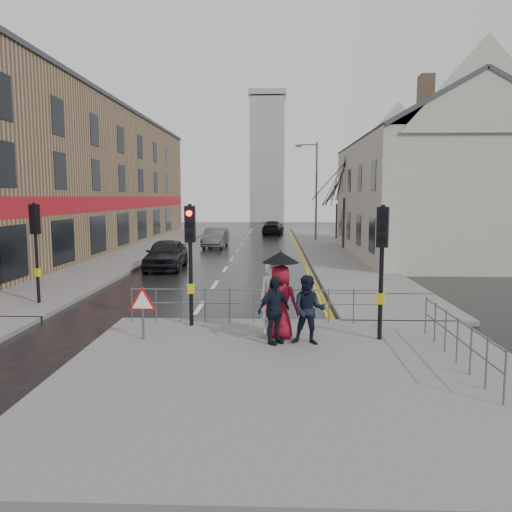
# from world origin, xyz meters

# --- Properties ---
(ground) EXTENTS (120.00, 120.00, 0.00)m
(ground) POSITION_xyz_m (0.00, 0.00, 0.00)
(ground) COLOR black
(ground) RESTS_ON ground
(near_pavement) EXTENTS (10.00, 9.00, 0.14)m
(near_pavement) POSITION_xyz_m (3.00, -3.50, 0.07)
(near_pavement) COLOR #605E5B
(near_pavement) RESTS_ON ground
(left_pavement) EXTENTS (4.00, 44.00, 0.14)m
(left_pavement) POSITION_xyz_m (-6.50, 23.00, 0.07)
(left_pavement) COLOR #605E5B
(left_pavement) RESTS_ON ground
(right_pavement) EXTENTS (4.00, 40.00, 0.14)m
(right_pavement) POSITION_xyz_m (6.50, 25.00, 0.07)
(right_pavement) COLOR #605E5B
(right_pavement) RESTS_ON ground
(pavement_bridge_right) EXTENTS (4.00, 4.20, 0.14)m
(pavement_bridge_right) POSITION_xyz_m (6.50, 3.00, 0.07)
(pavement_bridge_right) COLOR #605E5B
(pavement_bridge_right) RESTS_ON ground
(building_left_terrace) EXTENTS (8.00, 42.00, 10.00)m
(building_left_terrace) POSITION_xyz_m (-12.00, 22.00, 5.00)
(building_left_terrace) COLOR #907053
(building_left_terrace) RESTS_ON ground
(building_right_cream) EXTENTS (9.00, 16.40, 10.10)m
(building_right_cream) POSITION_xyz_m (12.00, 18.00, 4.78)
(building_right_cream) COLOR #B4AF9D
(building_right_cream) RESTS_ON ground
(church_tower) EXTENTS (5.00, 5.00, 18.00)m
(church_tower) POSITION_xyz_m (1.50, 62.00, 9.00)
(church_tower) COLOR #93979C
(church_tower) RESTS_ON ground
(traffic_signal_near_left) EXTENTS (0.28, 0.27, 3.40)m
(traffic_signal_near_left) POSITION_xyz_m (0.20, 0.20, 2.46)
(traffic_signal_near_left) COLOR black
(traffic_signal_near_left) RESTS_ON near_pavement
(traffic_signal_near_right) EXTENTS (0.34, 0.33, 3.40)m
(traffic_signal_near_right) POSITION_xyz_m (5.20, -1.00, 2.46)
(traffic_signal_near_right) COLOR black
(traffic_signal_near_right) RESTS_ON near_pavement
(traffic_signal_far_left) EXTENTS (0.34, 0.33, 3.40)m
(traffic_signal_far_left) POSITION_xyz_m (-5.50, 3.00, 2.46)
(traffic_signal_far_left) COLOR black
(traffic_signal_far_left) RESTS_ON left_pavement
(guard_railing_front) EXTENTS (7.14, 0.04, 1.00)m
(guard_railing_front) POSITION_xyz_m (1.95, 0.60, 0.86)
(guard_railing_front) COLOR #595B5E
(guard_railing_front) RESTS_ON near_pavement
(guard_railing_side) EXTENTS (0.04, 4.54, 1.00)m
(guard_railing_side) POSITION_xyz_m (6.50, -2.75, 0.84)
(guard_railing_side) COLOR #595B5E
(guard_railing_side) RESTS_ON near_pavement
(warning_sign) EXTENTS (0.80, 0.07, 1.35)m
(warning_sign) POSITION_xyz_m (-0.80, -1.21, 1.04)
(warning_sign) COLOR #595B5E
(warning_sign) RESTS_ON near_pavement
(street_lamp) EXTENTS (1.83, 0.25, 8.00)m
(street_lamp) POSITION_xyz_m (5.82, 28.00, 4.71)
(street_lamp) COLOR #595B5E
(street_lamp) RESTS_ON right_pavement
(tree_near) EXTENTS (2.40, 2.40, 6.58)m
(tree_near) POSITION_xyz_m (7.50, 22.00, 5.14)
(tree_near) COLOR #32231C
(tree_near) RESTS_ON right_pavement
(tree_far) EXTENTS (2.40, 2.40, 5.64)m
(tree_far) POSITION_xyz_m (8.00, 30.00, 4.42)
(tree_far) COLOR #32231C
(tree_far) RESTS_ON right_pavement
(pedestrian_a) EXTENTS (0.80, 0.63, 1.91)m
(pedestrian_a) POSITION_xyz_m (2.48, -0.52, 1.09)
(pedestrian_a) COLOR silver
(pedestrian_a) RESTS_ON near_pavement
(pedestrian_b) EXTENTS (0.91, 0.75, 1.71)m
(pedestrian_b) POSITION_xyz_m (3.36, -1.49, 0.99)
(pedestrian_b) COLOR black
(pedestrian_b) RESTS_ON near_pavement
(pedestrian_with_umbrella) EXTENTS (1.08, 0.96, 2.23)m
(pedestrian_with_umbrella) POSITION_xyz_m (2.68, -0.97, 1.31)
(pedestrian_with_umbrella) COLOR maroon
(pedestrian_with_umbrella) RESTS_ON near_pavement
(pedestrian_d) EXTENTS (1.00, 0.96, 1.67)m
(pedestrian_d) POSITION_xyz_m (2.52, -1.47, 0.97)
(pedestrian_d) COLOR black
(pedestrian_d) RESTS_ON near_pavement
(car_parked) EXTENTS (1.98, 4.63, 1.56)m
(car_parked) POSITION_xyz_m (-3.06, 12.00, 0.78)
(car_parked) COLOR black
(car_parked) RESTS_ON ground
(car_mid) EXTENTS (1.69, 4.39, 1.43)m
(car_mid) POSITION_xyz_m (-1.82, 23.44, 0.71)
(car_mid) COLOR #4A4D50
(car_mid) RESTS_ON ground
(car_far) EXTENTS (2.32, 4.82, 1.35)m
(car_far) POSITION_xyz_m (2.43, 36.19, 0.68)
(car_far) COLOR black
(car_far) RESTS_ON ground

